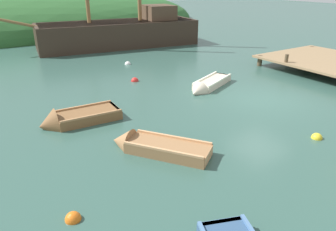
# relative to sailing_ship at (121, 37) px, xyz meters

# --- Properties ---
(ground_plane) EXTENTS (120.00, 120.00, 0.00)m
(ground_plane) POSITION_rel_sailing_ship_xyz_m (-0.07, -14.76, -0.75)
(ground_plane) COLOR #33564C
(sailing_ship) EXTENTS (15.05, 5.51, 11.70)m
(sailing_ship) POSITION_rel_sailing_ship_xyz_m (0.00, 0.00, 0.00)
(sailing_ship) COLOR #38281E
(sailing_ship) RESTS_ON ground
(rowboat_far) EXTENTS (2.64, 3.19, 0.94)m
(rowboat_far) POSITION_rel_sailing_ship_xyz_m (-6.60, -16.10, -0.63)
(rowboat_far) COLOR #9E7047
(rowboat_far) RESTS_ON ground
(rowboat_portside) EXTENTS (3.36, 2.11, 0.86)m
(rowboat_portside) POSITION_rel_sailing_ship_xyz_m (-1.08, -12.11, -0.65)
(rowboat_portside) COLOR beige
(rowboat_portside) RESTS_ON ground
(rowboat_outer_left) EXTENTS (3.03, 1.34, 1.14)m
(rowboat_outer_left) POSITION_rel_sailing_ship_xyz_m (-7.97, -12.63, -0.63)
(rowboat_outer_left) COLOR brown
(rowboat_outer_left) RESTS_ON ground
(buoy_yellow) EXTENTS (0.37, 0.37, 0.37)m
(buoy_yellow) POSITION_rel_sailing_ship_xyz_m (-1.52, -18.39, -0.75)
(buoy_yellow) COLOR yellow
(buoy_yellow) RESTS_ON ground
(buoy_orange) EXTENTS (0.37, 0.37, 0.37)m
(buoy_orange) POSITION_rel_sailing_ship_xyz_m (-9.74, -17.81, -0.75)
(buoy_orange) COLOR orange
(buoy_orange) RESTS_ON ground
(buoy_white) EXTENTS (0.38, 0.38, 0.38)m
(buoy_white) POSITION_rel_sailing_ship_xyz_m (-2.25, -5.67, -0.75)
(buoy_white) COLOR white
(buoy_white) RESTS_ON ground
(buoy_red) EXTENTS (0.40, 0.40, 0.40)m
(buoy_red) POSITION_rel_sailing_ship_xyz_m (-3.58, -9.12, -0.75)
(buoy_red) COLOR red
(buoy_red) RESTS_ON ground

